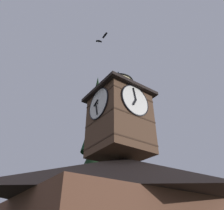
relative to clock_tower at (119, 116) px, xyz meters
name	(u,v)px	position (x,y,z in m)	size (l,w,h in m)	color
clock_tower	(119,116)	(0.00, 0.00, 0.00)	(4.33, 4.33, 7.39)	brown
pine_tree_behind	(93,175)	(-2.18, -7.06, -2.62)	(5.27, 5.27, 19.54)	#473323
moon	(87,192)	(-17.50, -35.62, 1.29)	(1.50, 1.50, 1.50)	silver
flying_bird_high	(105,35)	(2.13, 1.05, 6.40)	(0.21, 0.66, 0.11)	black
flying_bird_low	(99,41)	(1.55, -0.88, 7.87)	(0.57, 0.39, 0.14)	black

